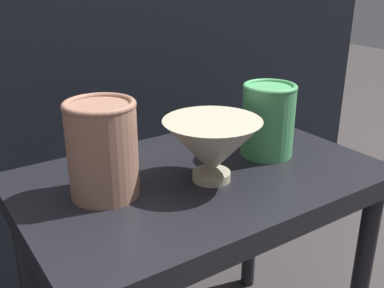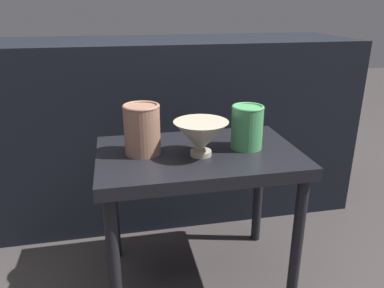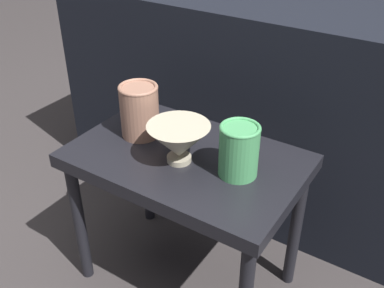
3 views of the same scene
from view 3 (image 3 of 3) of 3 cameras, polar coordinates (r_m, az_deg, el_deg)
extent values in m
plane|color=#383333|center=(1.55, -0.62, -16.43)|extent=(8.00, 8.00, 0.00)
cube|color=black|center=(1.24, -0.74, -2.16)|extent=(0.64, 0.41, 0.04)
cylinder|color=black|center=(1.45, -14.08, -9.76)|extent=(0.04, 0.04, 0.44)
cylinder|color=black|center=(1.63, -5.72, -3.30)|extent=(0.04, 0.04, 0.44)
cylinder|color=black|center=(1.42, 13.01, -10.46)|extent=(0.04, 0.04, 0.44)
cube|color=black|center=(1.71, 9.77, 4.79)|extent=(1.59, 0.50, 0.78)
cylinder|color=#B2A88E|center=(1.21, -1.83, -1.77)|extent=(0.07, 0.07, 0.02)
cone|color=#B2A88E|center=(1.18, -1.87, 0.43)|extent=(0.17, 0.17, 0.09)
cylinder|color=#996B56|center=(1.30, -6.67, 4.11)|extent=(0.11, 0.11, 0.15)
torus|color=#996B56|center=(1.26, -6.89, 7.13)|extent=(0.11, 0.11, 0.01)
cylinder|color=#47995B|center=(1.13, 5.90, -1.00)|extent=(0.10, 0.10, 0.14)
torus|color=#47995B|center=(1.09, 6.10, 1.98)|extent=(0.10, 0.10, 0.01)
camera|label=1|loc=(1.08, -40.34, 6.23)|focal=42.00mm
camera|label=2|loc=(0.88, -66.96, -4.51)|focal=35.00mm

